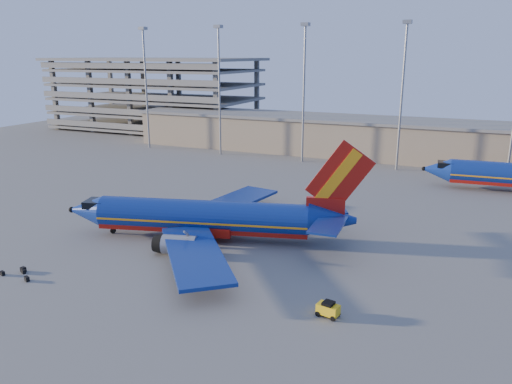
% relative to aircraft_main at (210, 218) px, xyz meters
% --- Properties ---
extents(ground, '(220.00, 220.00, 0.00)m').
position_rel_aircraft_main_xyz_m(ground, '(0.18, 3.49, -2.78)').
color(ground, slate).
rests_on(ground, ground).
extents(terminal_building, '(122.00, 16.00, 8.50)m').
position_rel_aircraft_main_xyz_m(terminal_building, '(10.18, 61.49, 1.53)').
color(terminal_building, gray).
rests_on(terminal_building, ground).
extents(parking_garage, '(62.00, 32.00, 21.40)m').
position_rel_aircraft_main_xyz_m(parking_garage, '(-61.82, 77.54, 8.95)').
color(parking_garage, slate).
rests_on(parking_garage, ground).
extents(light_mast_row, '(101.60, 1.60, 28.65)m').
position_rel_aircraft_main_xyz_m(light_mast_row, '(5.18, 49.49, 14.77)').
color(light_mast_row, gray).
rests_on(light_mast_row, ground).
extents(aircraft_main, '(37.67, 35.73, 13.03)m').
position_rel_aircraft_main_xyz_m(aircraft_main, '(0.00, 0.00, 0.00)').
color(aircraft_main, navy).
rests_on(aircraft_main, ground).
extents(baggage_tug, '(2.13, 1.50, 1.40)m').
position_rel_aircraft_main_xyz_m(baggage_tug, '(18.93, -12.68, -2.05)').
color(baggage_tug, yellow).
rests_on(baggage_tug, ground).
extents(luggage_pile, '(4.19, 2.01, 0.53)m').
position_rel_aircraft_main_xyz_m(luggage_pile, '(-13.07, -17.67, -2.54)').
color(luggage_pile, black).
rests_on(luggage_pile, ground).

